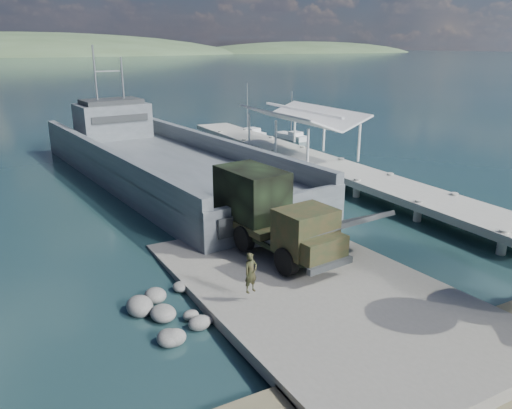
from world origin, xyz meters
name	(u,v)px	position (x,y,z in m)	size (l,w,h in m)	color
ground	(302,286)	(0.00, 0.00, 0.00)	(1400.00, 1400.00, 0.00)	#193D3C
boat_ramp	(315,290)	(0.00, -1.00, 0.25)	(10.00, 18.00, 0.50)	slate
shoreline_rocks	(171,314)	(-6.20, 0.50, 0.00)	(3.20, 5.60, 0.90)	#595A57
distant_headlands	(42,55)	(50.00, 560.00, 0.00)	(1000.00, 240.00, 48.00)	#3C5233
pier	(308,152)	(13.00, 18.77, 1.60)	(6.40, 44.00, 6.10)	#999990
landing_craft	(162,168)	(0.44, 21.69, 0.94)	(13.24, 39.51, 11.54)	#4D555A
military_truck	(268,212)	(0.27, 3.64, 2.48)	(3.62, 8.81, 3.97)	black
soldier	(251,281)	(-3.15, -0.86, 1.37)	(0.63, 0.42, 1.73)	#20311B
sailboat_near	(292,137)	(19.81, 32.10, 0.30)	(1.85, 4.80, 5.70)	white
sailboat_far	(248,133)	(16.19, 36.28, 0.35)	(2.50, 5.52, 6.49)	white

